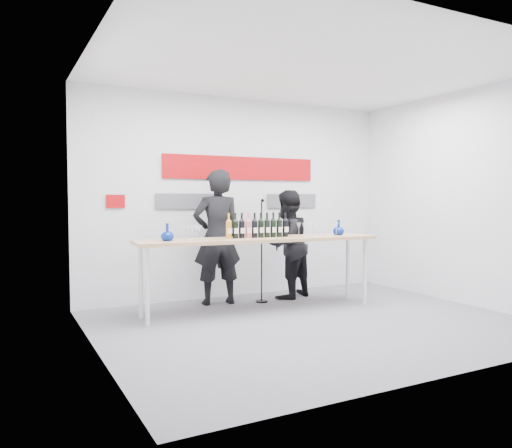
% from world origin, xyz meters
% --- Properties ---
extents(ground, '(5.00, 5.00, 0.00)m').
position_xyz_m(ground, '(0.00, 0.00, 0.00)').
color(ground, slate).
rests_on(ground, ground).
extents(back_wall, '(5.00, 0.04, 3.00)m').
position_xyz_m(back_wall, '(0.00, 2.00, 1.50)').
color(back_wall, silver).
rests_on(back_wall, ground).
extents(signage, '(3.38, 0.02, 0.79)m').
position_xyz_m(signage, '(-0.06, 1.97, 1.81)').
color(signage, '#AA070C').
rests_on(signage, back_wall).
extents(tasting_table, '(3.29, 0.90, 0.97)m').
position_xyz_m(tasting_table, '(-0.27, 0.88, 0.90)').
color(tasting_table, tan).
rests_on(tasting_table, ground).
extents(wine_bottles, '(0.89, 0.14, 0.33)m').
position_xyz_m(wine_bottles, '(-0.29, 0.90, 1.14)').
color(wine_bottles, '#BF7F19').
rests_on(wine_bottles, tasting_table).
extents(decanter_left, '(0.16, 0.16, 0.21)m').
position_xyz_m(decanter_left, '(-1.49, 0.98, 1.08)').
color(decanter_left, navy).
rests_on(decanter_left, tasting_table).
extents(decanter_right, '(0.16, 0.16, 0.21)m').
position_xyz_m(decanter_right, '(0.95, 0.79, 1.08)').
color(decanter_right, navy).
rests_on(decanter_right, tasting_table).
extents(glasses_left, '(0.28, 0.24, 0.18)m').
position_xyz_m(glasses_left, '(-1.21, 0.95, 1.07)').
color(glasses_left, silver).
rests_on(glasses_left, tasting_table).
extents(glasses_right, '(0.56, 0.26, 0.18)m').
position_xyz_m(glasses_right, '(0.58, 0.80, 1.07)').
color(glasses_right, silver).
rests_on(glasses_right, tasting_table).
extents(presenter_left, '(0.74, 0.53, 1.89)m').
position_xyz_m(presenter_left, '(-0.59, 1.55, 0.95)').
color(presenter_left, black).
rests_on(presenter_left, ground).
extents(presenter_right, '(0.95, 0.86, 1.61)m').
position_xyz_m(presenter_right, '(0.50, 1.46, 0.81)').
color(presenter_right, black).
rests_on(presenter_right, ground).
extents(mic_stand, '(0.17, 0.17, 1.48)m').
position_xyz_m(mic_stand, '(0.02, 1.36, 0.45)').
color(mic_stand, black).
rests_on(mic_stand, ground).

